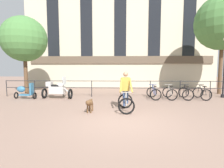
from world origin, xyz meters
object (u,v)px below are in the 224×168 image
object	(u,v)px
parked_scooter	(25,91)
parked_bicycle_near_lamp	(154,93)
parked_bicycle_mid_right	(186,93)
parked_bicycle_mid_left	(170,93)
parked_motorcycle	(57,89)
cyclist_with_bike	(126,93)
dog	(90,103)
parked_bicycle_far_end	(202,93)

from	to	relation	value
parked_scooter	parked_bicycle_near_lamp	bearing A→B (deg)	-83.36
parked_bicycle_mid_right	parked_scooter	world-z (taller)	parked_scooter
parked_bicycle_near_lamp	parked_bicycle_mid_left	bearing A→B (deg)	178.11
parked_motorcycle	parked_bicycle_mid_right	xyz separation A→B (m)	(7.73, 0.14, -0.20)
parked_bicycle_near_lamp	parked_bicycle_mid_right	xyz separation A→B (m)	(1.90, 0.00, -0.00)
cyclist_with_bike	parked_bicycle_mid_left	distance (m)	4.01
parked_motorcycle	parked_bicycle_mid_left	xyz separation A→B (m)	(6.78, 0.14, -0.20)
parked_scooter	parked_motorcycle	bearing A→B (deg)	-81.96
parked_bicycle_near_lamp	parked_scooter	size ratio (longest dim) A/B	0.86
dog	parked_bicycle_far_end	distance (m)	7.01
parked_bicycle_far_end	parked_bicycle_mid_left	bearing A→B (deg)	0.40
cyclist_with_bike	dog	xyz separation A→B (m)	(-1.52, -0.45, -0.36)
parked_bicycle_far_end	parked_bicycle_mid_right	bearing A→B (deg)	0.40
parked_motorcycle	parked_bicycle_mid_right	size ratio (longest dim) A/B	1.53
parked_motorcycle	parked_bicycle_mid_left	bearing A→B (deg)	-83.79
cyclist_with_bike	parked_bicycle_near_lamp	distance (m)	3.43
cyclist_with_bike	parked_bicycle_mid_right	xyz separation A→B (m)	(3.70, 2.89, -0.41)
parked_bicycle_mid_right	parked_bicycle_mid_left	bearing A→B (deg)	6.99
parked_bicycle_mid_left	parked_scooter	bearing A→B (deg)	4.27
parked_bicycle_mid_left	cyclist_with_bike	bearing A→B (deg)	49.03
dog	parked_bicycle_mid_left	xyz separation A→B (m)	(4.27, 3.34, -0.04)
parked_bicycle_near_lamp	parked_bicycle_mid_left	distance (m)	0.95
cyclist_with_bike	parked_bicycle_near_lamp	xyz separation A→B (m)	(1.80, 2.89, -0.41)
cyclist_with_bike	parked_bicycle_near_lamp	bearing A→B (deg)	57.62
cyclist_with_bike	parked_scooter	world-z (taller)	cyclist_with_bike
dog	parked_scooter	distance (m)	5.42
cyclist_with_bike	dog	world-z (taller)	cyclist_with_bike
parked_bicycle_near_lamp	parked_bicycle_mid_left	world-z (taller)	same
parked_motorcycle	parked_scooter	bearing A→B (deg)	98.26
cyclist_with_bike	parked_bicycle_mid_left	world-z (taller)	cyclist_with_bike
parked_bicycle_far_end	parked_bicycle_near_lamp	bearing A→B (deg)	0.40
cyclist_with_bike	dog	bearing A→B (deg)	-163.95
parked_bicycle_mid_left	parked_bicycle_mid_right	bearing A→B (deg)	-177.36
parked_bicycle_near_lamp	parked_bicycle_mid_right	bearing A→B (deg)	178.11
parked_bicycle_mid_left	parked_motorcycle	bearing A→B (deg)	3.81
parked_motorcycle	parked_bicycle_near_lamp	size ratio (longest dim) A/B	1.60
dog	parked_motorcycle	world-z (taller)	parked_motorcycle
dog	parked_bicycle_mid_right	xyz separation A→B (m)	(5.22, 3.34, -0.04)
parked_bicycle_mid_left	parked_bicycle_mid_right	size ratio (longest dim) A/B	0.96
dog	parked_motorcycle	xyz separation A→B (m)	(-2.52, 3.20, 0.16)
parked_motorcycle	parked_scooter	world-z (taller)	parked_motorcycle
parked_bicycle_mid_left	parked_bicycle_mid_right	world-z (taller)	same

